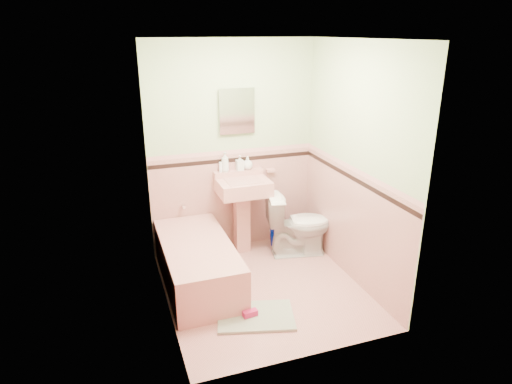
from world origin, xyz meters
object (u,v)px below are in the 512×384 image
object	(u,v)px
medicine_cabinet	(237,111)
soap_bottle_left	(225,162)
toilet	(299,224)
shoe	(250,313)
bucket	(278,237)
bathtub	(198,265)
soap_bottle_right	(248,163)
sink	(243,217)
soap_bottle_mid	(240,163)

from	to	relation	value
medicine_cabinet	soap_bottle_left	xyz separation A→B (m)	(-0.16, -0.03, -0.58)
toilet	shoe	world-z (taller)	toilet
medicine_cabinet	shoe	world-z (taller)	medicine_cabinet
soap_bottle_left	bucket	size ratio (longest dim) A/B	1.06
bathtub	soap_bottle_right	distance (m)	1.37
soap_bottle_left	medicine_cabinet	bearing A→B (deg)	10.55
soap_bottle_right	shoe	world-z (taller)	soap_bottle_right
sink	soap_bottle_left	world-z (taller)	soap_bottle_left
bathtub	medicine_cabinet	world-z (taller)	medicine_cabinet
soap_bottle_mid	bucket	world-z (taller)	soap_bottle_mid
sink	soap_bottle_right	size ratio (longest dim) A/B	5.95
toilet	medicine_cabinet	bearing A→B (deg)	65.21
sink	soap_bottle_right	world-z (taller)	soap_bottle_right
medicine_cabinet	bucket	size ratio (longest dim) A/B	2.05
medicine_cabinet	soap_bottle_right	size ratio (longest dim) A/B	2.88
bathtub	soap_bottle_left	size ratio (longest dim) A/B	6.38
sink	toilet	world-z (taller)	sink
bathtub	soap_bottle_right	xyz separation A→B (m)	(0.80, 0.71, 0.85)
medicine_cabinet	toilet	xyz separation A→B (m)	(0.62, -0.45, -1.31)
bathtub	soap_bottle_left	xyz separation A→B (m)	(0.52, 0.71, 0.89)
toilet	shoe	size ratio (longest dim) A/B	5.53
bathtub	sink	world-z (taller)	sink
soap_bottle_left	bucket	world-z (taller)	soap_bottle_left
soap_bottle_mid	soap_bottle_right	world-z (taller)	soap_bottle_mid
bathtub	sink	xyz separation A→B (m)	(0.68, 0.53, 0.24)
sink	toilet	bearing A→B (deg)	-21.01
bathtub	shoe	bearing A→B (deg)	-67.02
soap_bottle_right	shoe	bearing A→B (deg)	-107.43
sink	soap_bottle_mid	size ratio (longest dim) A/B	5.14
soap_bottle_left	shoe	bearing A→B (deg)	-97.25
soap_bottle_left	soap_bottle_mid	distance (m)	0.18
bucket	shoe	world-z (taller)	bucket
soap_bottle_left	toilet	distance (m)	1.15
soap_bottle_mid	toilet	size ratio (longest dim) A/B	0.24
sink	toilet	xyz separation A→B (m)	(0.62, -0.24, -0.08)
sink	bucket	xyz separation A→B (m)	(0.47, 0.04, -0.36)
soap_bottle_left	soap_bottle_right	world-z (taller)	soap_bottle_left
bathtub	shoe	size ratio (longest dim) A/B	10.77
bathtub	soap_bottle_left	distance (m)	1.25
bathtub	soap_bottle_mid	size ratio (longest dim) A/B	8.23
toilet	bucket	size ratio (longest dim) A/B	3.48
medicine_cabinet	soap_bottle_mid	distance (m)	0.61
medicine_cabinet	bucket	world-z (taller)	medicine_cabinet
bathtub	toilet	world-z (taller)	toilet
sink	soap_bottle_left	xyz separation A→B (m)	(-0.16, 0.18, 0.65)
soap_bottle_mid	shoe	size ratio (longest dim) A/B	1.31
sink	shoe	xyz separation A→B (m)	(-0.35, -1.31, -0.41)
bathtub	sink	bearing A→B (deg)	37.93
bathtub	sink	distance (m)	0.90
bathtub	soap_bottle_mid	distance (m)	1.32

